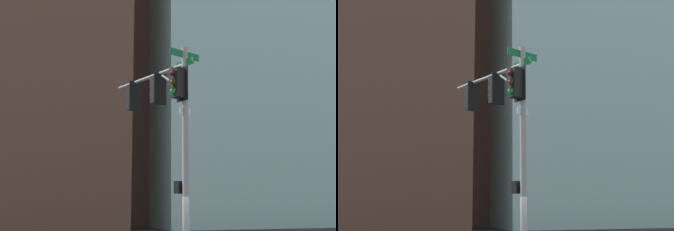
% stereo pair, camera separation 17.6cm
% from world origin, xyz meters
% --- Properties ---
extents(signal_pole_assembly, '(4.26, 2.00, 7.49)m').
position_xyz_m(signal_pole_assembly, '(0.77, 0.72, 5.31)').
color(signal_pole_assembly, gray).
rests_on(signal_pole_assembly, ground_plane).
extents(building_brick_midblock, '(17.98, 15.70, 49.73)m').
position_xyz_m(building_brick_midblock, '(42.84, -11.00, 24.86)').
color(building_brick_midblock, '#4C3328').
rests_on(building_brick_midblock, ground_plane).
extents(building_brick_farside, '(19.29, 15.54, 34.26)m').
position_xyz_m(building_brick_farside, '(47.31, -21.40, 17.13)').
color(building_brick_farside, '#4C3328').
rests_on(building_brick_farside, ground_plane).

